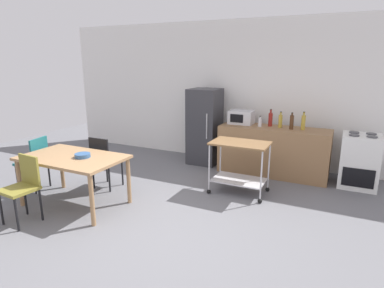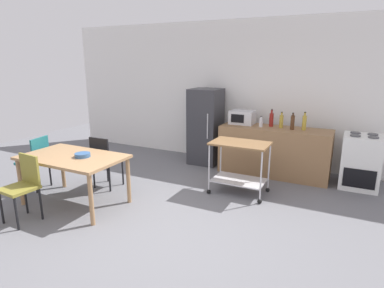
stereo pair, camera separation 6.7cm
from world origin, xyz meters
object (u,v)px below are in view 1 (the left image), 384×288
chair_olive (23,184)px  bottle_sparkling_water (270,119)px  chair_teal (35,160)px  chair_black (104,159)px  dining_table (73,162)px  bottle_hot_sauce (260,122)px  kitchen_cart (240,159)px  stove_oven (359,161)px  bottle_wine (303,122)px  bottle_sesame_oil (292,122)px  fruit_bowl (83,155)px  refrigerator (205,126)px  microwave (241,117)px  bottle_soda (280,121)px

chair_olive → bottle_sparkling_water: bottle_sparkling_water is taller
chair_teal → chair_black: same height
chair_olive → chair_black: bearing=86.7°
dining_table → bottle_hot_sauce: (2.09, 2.60, 0.31)m
chair_teal → kitchen_cart: 3.35m
stove_oven → bottle_wine: 1.12m
chair_teal → bottle_sesame_oil: bottle_sesame_oil is taller
bottle_sesame_oil → fruit_bowl: size_ratio=1.38×
chair_black → refrigerator: refrigerator is taller
chair_teal → bottle_sparkling_water: size_ratio=2.76×
kitchen_cart → microwave: microwave is taller
chair_black → bottle_wine: 3.52m
bottle_sesame_oil → bottle_wine: bearing=14.3°
dining_table → bottle_soda: bearing=47.6°
microwave → bottle_hot_sauce: (0.40, -0.13, -0.05)m
refrigerator → bottle_sesame_oil: 1.77m
fruit_bowl → bottle_sparkling_water: bearing=52.4°
refrigerator → bottle_sesame_oil: bearing=-3.9°
bottle_soda → chair_teal: bearing=-143.8°
chair_black → fruit_bowl: size_ratio=4.05×
chair_teal → bottle_soda: bearing=115.8°
chair_olive → refrigerator: size_ratio=0.57×
fruit_bowl → chair_black: bearing=106.6°
dining_table → chair_teal: 1.04m
chair_black → microwave: (1.71, 2.03, 0.51)m
kitchen_cart → chair_olive: bearing=-136.6°
bottle_hot_sauce → refrigerator: bearing=173.6°
chair_teal → stove_oven: stove_oven is taller
stove_oven → fruit_bowl: 4.49m
kitchen_cart → bottle_soda: size_ratio=3.08×
dining_table → microwave: 3.22m
chair_black → stove_oven: (3.83, 1.95, -0.07)m
microwave → bottle_sesame_oil: size_ratio=1.52×
kitchen_cart → bottle_sparkling_water: (0.19, 1.24, 0.46)m
bottle_soda → bottle_wine: (0.40, -0.02, 0.01)m
bottle_hot_sauce → fruit_bowl: 3.21m
bottle_sparkling_water → fruit_bowl: bearing=-127.6°
chair_teal → bottle_hot_sauce: 3.98m
kitchen_cart → microwave: 1.37m
refrigerator → kitchen_cart: (1.16, -1.25, -0.20)m
bottle_sesame_oil → microwave: bearing=173.4°
bottle_soda → microwave: bearing=176.6°
bottle_sesame_oil → refrigerator: bearing=176.1°
dining_table → bottle_hot_sauce: bottle_hot_sauce is taller
bottle_hot_sauce → bottle_wine: bottle_wine is taller
chair_olive → chair_teal: bearing=138.9°
kitchen_cart → stove_oven: bearing=33.7°
kitchen_cart → bottle_wine: size_ratio=2.81×
dining_table → bottle_sparkling_water: size_ratio=4.65×
bottle_sesame_oil → kitchen_cart: bearing=-117.7°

